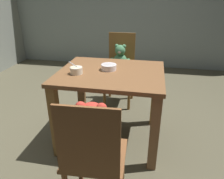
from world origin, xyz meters
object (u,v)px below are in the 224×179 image
dining_table (111,86)px  porridge_bowl_cream_near_left (76,70)px  teddy_chair_far_center (120,64)px  porridge_bowl_white_center (109,67)px  teddy_chair_near_front (93,143)px

dining_table → porridge_bowl_cream_near_left: (-0.29, -0.12, 0.19)m
teddy_chair_far_center → porridge_bowl_cream_near_left: 1.03m
teddy_chair_far_center → dining_table: bearing=4.3°
dining_table → porridge_bowl_cream_near_left: 0.37m
dining_table → teddy_chair_far_center: (-0.05, 0.85, -0.04)m
dining_table → porridge_bowl_white_center: (-0.03, 0.04, 0.18)m
dining_table → porridge_bowl_cream_near_left: bearing=-157.6°
teddy_chair_far_center → porridge_bowl_white_center: 0.84m
teddy_chair_far_center → porridge_bowl_cream_near_left: (-0.25, -0.97, 0.23)m
dining_table → teddy_chair_far_center: size_ratio=1.04×
porridge_bowl_white_center → porridge_bowl_cream_near_left: 0.31m
porridge_bowl_white_center → dining_table: bearing=-53.2°
teddy_chair_far_center → porridge_bowl_cream_near_left: size_ratio=7.87×
teddy_chair_near_front → porridge_bowl_white_center: size_ratio=6.27×
teddy_chair_near_front → porridge_bowl_white_center: 0.91m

